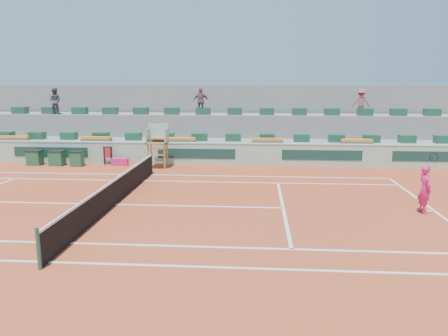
{
  "coord_description": "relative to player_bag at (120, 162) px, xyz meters",
  "views": [
    {
      "loc": [
        5.36,
        -15.8,
        4.62
      ],
      "look_at": [
        4.0,
        2.5,
        1.0
      ],
      "focal_mm": 35.0,
      "sensor_mm": 36.0,
      "label": 1
    }
  ],
  "objects": [
    {
      "name": "seat_row_upper",
      "position": [
        2.3,
        3.81,
        2.62
      ],
      "size": [
        32.9,
        0.6,
        0.44
      ],
      "color": "#17472E",
      "rests_on": "seating_tier_upper"
    },
    {
      "name": "spectator_right",
      "position": [
        14.09,
        4.04,
        3.21
      ],
      "size": [
        1.12,
        0.74,
        1.61
      ],
      "primitive_type": "imported",
      "rotation": [
        0.0,
        0.0,
        3.0
      ],
      "color": "#914857",
      "rests_on": "seating_tier_upper"
    },
    {
      "name": "advertising_hoarding",
      "position": [
        2.32,
        0.6,
        0.43
      ],
      "size": [
        36.0,
        0.34,
        1.26
      ],
      "color": "#93B9A4",
      "rests_on": "ground"
    },
    {
      "name": "umpire_chair",
      "position": [
        2.3,
        -0.4,
        1.34
      ],
      "size": [
        1.1,
        0.9,
        2.4
      ],
      "color": "olive",
      "rests_on": "ground"
    },
    {
      "name": "flower_planters",
      "position": [
        0.8,
        1.11,
        1.13
      ],
      "size": [
        26.8,
        0.36,
        0.28
      ],
      "color": "#535353",
      "rests_on": "seating_tier_lower"
    },
    {
      "name": "spectator_left",
      "position": [
        -5.19,
        3.51,
        3.24
      ],
      "size": [
        0.87,
        0.71,
        1.68
      ],
      "primitive_type": "imported",
      "rotation": [
        0.0,
        0.0,
        3.23
      ],
      "color": "#474753",
      "rests_on": "seating_tier_upper"
    },
    {
      "name": "tennis_player",
      "position": [
        13.69,
        -8.1,
        0.68
      ],
      "size": [
        0.47,
        0.9,
        2.28
      ],
      "color": "#DB1C76",
      "rests_on": "ground"
    },
    {
      "name": "drink_cooler_a",
      "position": [
        -2.32,
        -0.37,
        0.22
      ],
      "size": [
        0.67,
        0.58,
        0.84
      ],
      "color": "#1A4E30",
      "rests_on": "ground"
    },
    {
      "name": "seat_row_lower",
      "position": [
        2.3,
        1.91,
        1.22
      ],
      "size": [
        32.9,
        0.6,
        0.44
      ],
      "color": "#17472E",
      "rests_on": "seating_tier_lower"
    },
    {
      "name": "seating_tier_lower",
      "position": [
        2.3,
        2.81,
        0.4
      ],
      "size": [
        36.0,
        4.0,
        1.2
      ],
      "primitive_type": "cube",
      "color": "gray",
      "rests_on": "ground"
    },
    {
      "name": "drink_cooler_b",
      "position": [
        -3.52,
        -0.24,
        0.22
      ],
      "size": [
        0.8,
        0.69,
        0.84
      ],
      "color": "#1A4E30",
      "rests_on": "ground"
    },
    {
      "name": "spectator_mid",
      "position": [
        4.16,
        3.84,
        3.24
      ],
      "size": [
        1.02,
        0.49,
        1.68
      ],
      "primitive_type": "imported",
      "rotation": [
        0.0,
        0.0,
        3.22
      ],
      "color": "#734D5D",
      "rests_on": "seating_tier_upper"
    },
    {
      "name": "drink_cooler_c",
      "position": [
        -4.84,
        -0.22,
        0.22
      ],
      "size": [
        0.79,
        0.69,
        0.84
      ],
      "color": "#1A4E30",
      "rests_on": "ground"
    },
    {
      "name": "towel_rack",
      "position": [
        -0.74,
        0.19,
        0.4
      ],
      "size": [
        0.54,
        0.09,
        1.03
      ],
      "color": "black",
      "rests_on": "ground"
    },
    {
      "name": "stadium_back_wall",
      "position": [
        2.3,
        6.01,
        2.0
      ],
      "size": [
        36.0,
        0.4,
        4.4
      ],
      "primitive_type": "cube",
      "color": "gray",
      "rests_on": "ground"
    },
    {
      "name": "player_bag",
      "position": [
        0.0,
        0.0,
        0.0
      ],
      "size": [
        0.9,
        0.4,
        0.4
      ],
      "primitive_type": "cube",
      "color": "#DB1C76",
      "rests_on": "ground"
    },
    {
      "name": "ground",
      "position": [
        2.3,
        -7.89,
        -0.2
      ],
      "size": [
        90.0,
        90.0,
        0.0
      ],
      "primitive_type": "plane",
      "color": "#94381C",
      "rests_on": "ground"
    },
    {
      "name": "tennis_net",
      "position": [
        2.3,
        -7.89,
        0.33
      ],
      "size": [
        0.1,
        11.97,
        1.1
      ],
      "color": "black",
      "rests_on": "ground"
    },
    {
      "name": "seating_tier_upper",
      "position": [
        2.3,
        4.41,
        1.1
      ],
      "size": [
        36.0,
        2.4,
        2.6
      ],
      "primitive_type": "cube",
      "color": "gray",
      "rests_on": "ground"
    },
    {
      "name": "court_lines",
      "position": [
        2.3,
        -7.89,
        -0.2
      ],
      "size": [
        23.89,
        11.09,
        0.01
      ],
      "color": "silver",
      "rests_on": "ground"
    }
  ]
}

